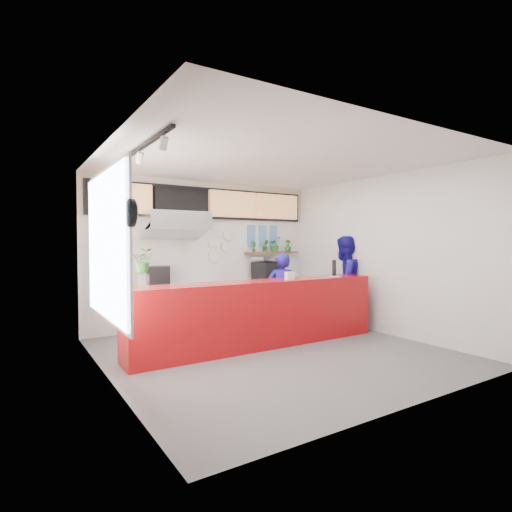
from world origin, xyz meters
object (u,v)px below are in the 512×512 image
espresso_machine (267,271)px  service_counter (261,314)px  staff_center (281,294)px  staff_right (344,281)px  pepper_mill (334,268)px  panini_oven (158,276)px

espresso_machine → service_counter: bearing=-145.6°
service_counter → staff_center: bearing=33.1°
staff_right → pepper_mill: staff_right is taller
service_counter → staff_right: bearing=11.3°
espresso_machine → pepper_mill: pepper_mill is taller
panini_oven → espresso_machine: bearing=17.7°
staff_center → espresso_machine: bearing=-92.5°
espresso_machine → staff_right: (1.03, -1.33, -0.16)m
service_counter → pepper_mill: size_ratio=15.25×
espresso_machine → staff_right: size_ratio=0.33×
panini_oven → service_counter: bearing=-39.8°
panini_oven → espresso_machine: (2.49, 0.00, 0.01)m
panini_oven → staff_center: 2.35m
service_counter → staff_center: 0.99m
staff_center → pepper_mill: bearing=161.7°
espresso_machine → pepper_mill: bearing=-102.0°
staff_center → staff_right: (1.57, -0.05, 0.17)m
service_counter → staff_center: staff_center is taller
service_counter → staff_right: staff_right is taller
pepper_mill → staff_center: bearing=141.3°
service_counter → pepper_mill: bearing=-3.0°
staff_right → staff_center: bearing=-9.4°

